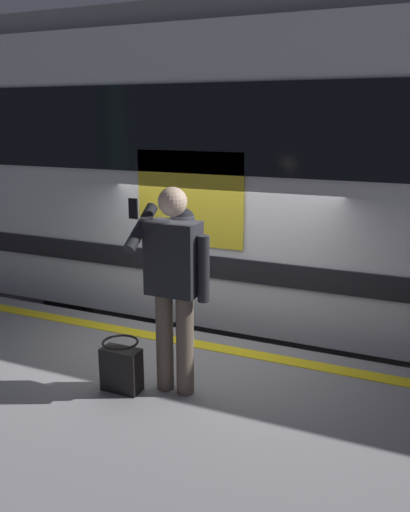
% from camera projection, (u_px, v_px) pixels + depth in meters
% --- Properties ---
extents(ground_plane, '(23.61, 23.61, 0.00)m').
position_uv_depth(ground_plane, '(206.00, 426.00, 5.74)').
color(ground_plane, '#3D3D3F').
extents(safety_line, '(14.97, 0.16, 0.01)m').
position_uv_depth(safety_line, '(193.00, 343.00, 5.20)').
color(safety_line, yellow).
rests_on(safety_line, platform).
extents(track_rail_near, '(19.86, 0.08, 0.16)m').
position_uv_depth(track_rail_near, '(242.00, 373.00, 6.74)').
color(track_rail_near, slate).
rests_on(track_rail_near, ground).
extents(track_rail_far, '(19.86, 0.08, 0.16)m').
position_uv_depth(track_rail_far, '(275.00, 332.00, 8.01)').
color(track_rail_far, slate).
rests_on(track_rail_far, ground).
extents(passenger, '(0.57, 0.55, 1.65)m').
position_uv_depth(passenger, '(174.00, 275.00, 4.08)').
color(passenger, brown).
rests_on(passenger, platform).
extents(handbag, '(0.32, 0.29, 0.43)m').
position_uv_depth(handbag, '(121.00, 367.00, 4.27)').
color(handbag, black).
rests_on(handbag, platform).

